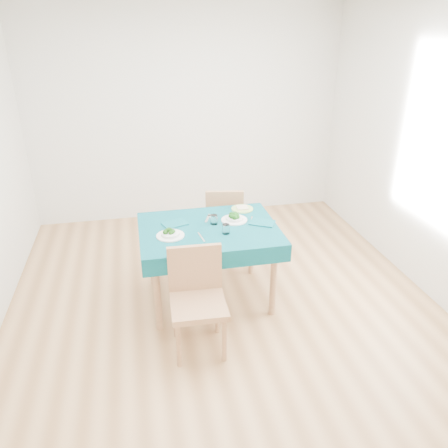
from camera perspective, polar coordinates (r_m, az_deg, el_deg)
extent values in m
cube|color=#9B6C40|center=(4.23, 0.00, -10.61)|extent=(4.00, 4.50, 0.02)
cube|color=silver|center=(5.76, -4.81, 13.92)|extent=(4.00, 0.02, 2.70)
cube|color=silver|center=(1.72, 16.46, -16.19)|extent=(4.00, 0.02, 2.70)
cube|color=silver|center=(4.46, 26.30, 8.12)|extent=(0.02, 4.50, 2.70)
cube|color=#074B55|center=(4.12, -1.94, -5.25)|extent=(1.24, 0.94, 0.76)
cube|color=#9F714A|center=(3.43, -3.43, -8.92)|extent=(0.45, 0.49, 1.09)
cube|color=#9F714A|center=(4.83, 0.00, 1.16)|extent=(0.47, 0.50, 1.00)
cube|color=silver|center=(3.83, -7.08, -1.42)|extent=(0.09, 0.19, 0.00)
cube|color=silver|center=(3.77, -2.98, -1.71)|extent=(0.04, 0.19, 0.00)
cube|color=silver|center=(4.12, -2.17, 0.72)|extent=(0.08, 0.17, 0.00)
cube|color=silver|center=(4.07, 3.60, 0.40)|extent=(0.08, 0.20, 0.00)
cube|color=#0B545E|center=(4.02, -6.43, 0.04)|extent=(0.26, 0.22, 0.01)
cube|color=#0B545E|center=(4.04, 5.01, 0.18)|extent=(0.27, 0.24, 0.01)
cylinder|color=white|center=(3.99, -1.33, 0.59)|extent=(0.07, 0.07, 0.09)
cylinder|color=white|center=(3.81, 0.25, -0.65)|extent=(0.07, 0.07, 0.09)
cylinder|color=#9CC861|center=(4.32, 2.40, 1.99)|extent=(0.22, 0.22, 0.01)
cube|color=beige|center=(4.32, 2.40, 2.16)|extent=(0.11, 0.11, 0.02)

